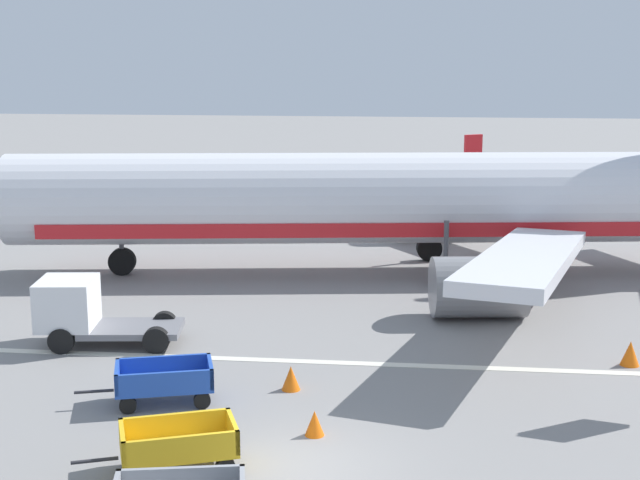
% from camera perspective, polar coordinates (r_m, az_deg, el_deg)
% --- Properties ---
extents(ground_plane, '(220.00, 220.00, 0.00)m').
position_cam_1_polar(ground_plane, '(21.13, -1.26, -13.83)').
color(ground_plane, gray).
extents(apron_stripe, '(120.00, 0.36, 0.01)m').
position_cam_1_polar(apron_stripe, '(27.62, 0.69, -7.55)').
color(apron_stripe, silver).
rests_on(apron_stripe, ground).
extents(airplane, '(37.63, 30.32, 11.34)m').
position_cam_1_polar(airplane, '(38.00, 5.11, 2.46)').
color(airplane, silver).
rests_on(airplane, ground).
extents(baggage_cart_third_in_row, '(3.58, 2.20, 1.07)m').
position_cam_1_polar(baggage_cart_third_in_row, '(20.97, -8.74, -12.36)').
color(baggage_cart_third_in_row, gold).
rests_on(baggage_cart_third_in_row, ground).
extents(baggage_cart_fourth_in_row, '(3.61, 2.06, 1.07)m').
position_cam_1_polar(baggage_cart_fourth_in_row, '(24.76, -9.60, -8.57)').
color(baggage_cart_fourth_in_row, '#234CB2').
rests_on(baggage_cart_fourth_in_row, ground).
extents(service_truck_beside_carts, '(4.58, 2.45, 2.10)m').
position_cam_1_polar(service_truck_beside_carts, '(29.87, -14.38, -4.24)').
color(service_truck_beside_carts, slate).
rests_on(service_truck_beside_carts, ground).
extents(traffic_cone_near_plane, '(0.47, 0.47, 0.62)m').
position_cam_1_polar(traffic_cone_near_plane, '(22.59, -0.34, -11.21)').
color(traffic_cone_near_plane, orange).
rests_on(traffic_cone_near_plane, ground).
extents(traffic_cone_mid_apron, '(0.56, 0.56, 0.73)m').
position_cam_1_polar(traffic_cone_mid_apron, '(28.76, 18.57, -6.63)').
color(traffic_cone_mid_apron, orange).
rests_on(traffic_cone_mid_apron, ground).
extents(traffic_cone_by_carts, '(0.51, 0.51, 0.67)m').
position_cam_1_polar(traffic_cone_by_carts, '(25.42, -1.81, -8.49)').
color(traffic_cone_by_carts, orange).
rests_on(traffic_cone_by_carts, ground).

